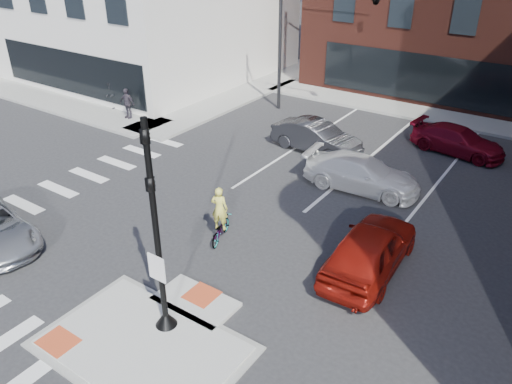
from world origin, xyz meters
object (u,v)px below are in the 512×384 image
Objects in this scene: pedestrian_a at (111,95)px; white_pickup at (362,173)px; pedestrian_b at (127,103)px; red_sedan at (370,249)px; bg_car_red at (458,140)px; cyclist at (220,222)px; bg_car_dark at (316,137)px.

white_pickup is at bearing 35.64° from pedestrian_a.
pedestrian_b reaches higher than white_pickup.
red_sedan is 1.08× the size of bg_car_red.
bg_car_red is 2.16× the size of cyclist.
cyclist is at bearing 154.29° from white_pickup.
pedestrian_a is at bearing 102.91° from bg_car_dark.
pedestrian_b is (-16.86, 5.36, 0.18)m from red_sedan.
bg_car_dark is at bearing 50.43° from white_pickup.
bg_car_red is (2.27, 6.12, -0.06)m from white_pickup.
cyclist is (-5.00, -1.30, -0.12)m from red_sedan.
red_sedan is 2.82× the size of pedestrian_b.
pedestrian_b is (-10.86, -2.14, 0.26)m from bg_car_dark.
bg_car_dark is 11.07m from pedestrian_b.
white_pickup is 1.09× the size of bg_car_red.
cyclist reaches higher than pedestrian_a.
red_sedan reaches higher than bg_car_dark.
red_sedan is at bearing -21.67° from pedestrian_b.
pedestrian_b reaches higher than bg_car_red.
cyclist is at bearing 11.17° from pedestrian_a.
bg_car_dark is at bearing -53.90° from red_sedan.
pedestrian_b is at bearing -47.56° from cyclist.
pedestrian_a is (-18.93, 6.00, 0.12)m from red_sedan.
bg_car_dark is at bearing -101.77° from cyclist.
bg_car_dark is (-3.45, 2.40, 0.04)m from white_pickup.
white_pickup is 6.84m from cyclist.
pedestrian_b is (-16.58, -5.86, 0.35)m from bg_car_red.
white_pickup is 2.35× the size of cyclist.
pedestrian_b reaches higher than pedestrian_a.
red_sedan is 9.60m from bg_car_dark.
red_sedan is at bearing -158.15° from white_pickup.
red_sedan is 19.86m from pedestrian_a.
pedestrian_b is (-11.86, 6.66, 0.31)m from cyclist.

